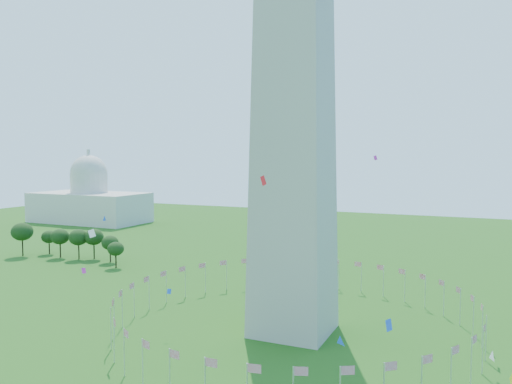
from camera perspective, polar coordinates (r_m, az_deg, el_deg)
flag_ring at (r=117.37m, az=4.28°, el=-13.55°), size 80.24×80.24×9.00m
capitol_building at (r=321.22m, az=-18.54°, el=0.81°), size 70.00×35.00×46.00m
kites_aloft at (r=85.20m, az=3.38°, el=-10.00°), size 119.73×67.80×34.47m
tree_line_west at (r=209.90m, az=-20.73°, el=-5.61°), size 55.60×15.47×13.23m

